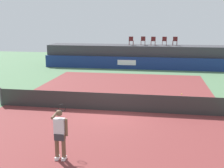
% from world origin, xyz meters
% --- Properties ---
extents(ground_plane, '(48.00, 48.00, 0.00)m').
position_xyz_m(ground_plane, '(0.00, 3.00, 0.00)').
color(ground_plane, '#4C704C').
extents(court_inner, '(12.00, 22.00, 0.00)m').
position_xyz_m(court_inner, '(0.00, 0.00, 0.00)').
color(court_inner, maroon).
rests_on(court_inner, ground).
extents(sponsor_wall, '(18.00, 0.22, 1.20)m').
position_xyz_m(sponsor_wall, '(-0.00, 13.50, 0.60)').
color(sponsor_wall, navy).
rests_on(sponsor_wall, ground).
extents(spectator_platform, '(18.00, 2.80, 2.20)m').
position_xyz_m(spectator_platform, '(0.00, 15.30, 1.10)').
color(spectator_platform, '#38383D').
rests_on(spectator_platform, ground).
extents(spectator_chair_far_left, '(0.45, 0.45, 0.89)m').
position_xyz_m(spectator_chair_far_left, '(-0.43, 15.00, 2.69)').
color(spectator_chair_far_left, '#561919').
rests_on(spectator_chair_far_left, spectator_platform).
extents(spectator_chair_left, '(0.48, 0.48, 0.89)m').
position_xyz_m(spectator_chair_left, '(0.76, 15.33, 2.69)').
color(spectator_chair_left, '#561919').
rests_on(spectator_chair_left, spectator_platform).
extents(spectator_chair_center, '(0.48, 0.48, 0.89)m').
position_xyz_m(spectator_chair_center, '(1.78, 15.16, 2.69)').
color(spectator_chair_center, '#561919').
rests_on(spectator_chair_center, spectator_platform).
extents(spectator_chair_right, '(0.45, 0.45, 0.89)m').
position_xyz_m(spectator_chair_right, '(2.89, 15.32, 2.69)').
color(spectator_chair_right, '#561919').
rests_on(spectator_chair_right, spectator_platform).
extents(spectator_chair_far_right, '(0.48, 0.48, 0.89)m').
position_xyz_m(spectator_chair_far_right, '(3.94, 15.50, 2.69)').
color(spectator_chair_far_right, '#561919').
rests_on(spectator_chair_far_right, spectator_platform).
extents(tennis_net, '(12.40, 0.02, 0.95)m').
position_xyz_m(tennis_net, '(0.00, 0.00, 0.47)').
color(tennis_net, '#2D2D2D').
rests_on(tennis_net, ground).
extents(net_post_near, '(0.10, 0.10, 1.00)m').
position_xyz_m(net_post_near, '(-6.20, 0.00, 0.50)').
color(net_post_near, '#4C4C51').
rests_on(net_post_near, ground).
extents(tennis_player, '(0.68, 1.12, 1.77)m').
position_xyz_m(tennis_player, '(-0.71, -5.68, 0.96)').
color(tennis_player, white).
rests_on(tennis_player, court_inner).
extents(tennis_ball, '(0.07, 0.07, 0.07)m').
position_xyz_m(tennis_ball, '(3.98, 4.08, 0.04)').
color(tennis_ball, '#D8EA33').
rests_on(tennis_ball, court_inner).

